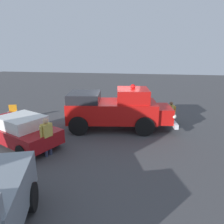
{
  "coord_description": "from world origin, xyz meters",
  "views": [
    {
      "loc": [
        -11.71,
        -1.65,
        4.31
      ],
      "look_at": [
        -0.6,
        0.24,
        0.99
      ],
      "focal_mm": 33.13,
      "sensor_mm": 36.0,
      "label": 1
    }
  ],
  "objects_px": {
    "vintage_fire_truck": "(116,109)",
    "spectator_standing": "(47,134)",
    "classic_hot_rod": "(19,130)",
    "lawn_chair_near_truck": "(171,112)",
    "lawn_chair_spare": "(13,112)",
    "spectator_seated": "(170,111)"
  },
  "relations": [
    {
      "from": "vintage_fire_truck",
      "to": "classic_hot_rod",
      "type": "distance_m",
      "value": 5.13
    },
    {
      "from": "lawn_chair_spare",
      "to": "spectator_seated",
      "type": "relative_size",
      "value": 0.79
    },
    {
      "from": "spectator_standing",
      "to": "spectator_seated",
      "type": "bearing_deg",
      "value": -45.22
    },
    {
      "from": "lawn_chair_spare",
      "to": "spectator_seated",
      "type": "xyz_separation_m",
      "value": [
        1.48,
        -9.89,
        0.11
      ]
    },
    {
      "from": "classic_hot_rod",
      "to": "lawn_chair_near_truck",
      "type": "bearing_deg",
      "value": -57.81
    },
    {
      "from": "classic_hot_rod",
      "to": "lawn_chair_near_truck",
      "type": "relative_size",
      "value": 4.64
    },
    {
      "from": "lawn_chair_spare",
      "to": "spectator_seated",
      "type": "distance_m",
      "value": 10.0
    },
    {
      "from": "lawn_chair_near_truck",
      "to": "spectator_standing",
      "type": "xyz_separation_m",
      "value": [
        -5.55,
        5.64,
        0.37
      ]
    },
    {
      "from": "lawn_chair_spare",
      "to": "spectator_standing",
      "type": "xyz_separation_m",
      "value": [
        -4.0,
        -4.37,
        0.37
      ]
    },
    {
      "from": "lawn_chair_spare",
      "to": "spectator_seated",
      "type": "height_order",
      "value": "spectator_seated"
    },
    {
      "from": "vintage_fire_truck",
      "to": "lawn_chair_near_truck",
      "type": "height_order",
      "value": "vintage_fire_truck"
    },
    {
      "from": "vintage_fire_truck",
      "to": "classic_hot_rod",
      "type": "height_order",
      "value": "vintage_fire_truck"
    },
    {
      "from": "vintage_fire_truck",
      "to": "lawn_chair_spare",
      "type": "relative_size",
      "value": 6.08
    },
    {
      "from": "spectator_seated",
      "to": "spectator_standing",
      "type": "xyz_separation_m",
      "value": [
        -5.48,
        5.52,
        0.27
      ]
    },
    {
      "from": "classic_hot_rod",
      "to": "lawn_chair_near_truck",
      "type": "distance_m",
      "value": 8.85
    },
    {
      "from": "vintage_fire_truck",
      "to": "spectator_standing",
      "type": "distance_m",
      "value": 4.4
    },
    {
      "from": "vintage_fire_truck",
      "to": "spectator_standing",
      "type": "relative_size",
      "value": 3.7
    },
    {
      "from": "classic_hot_rod",
      "to": "spectator_standing",
      "type": "xyz_separation_m",
      "value": [
        -0.83,
        -1.85,
        0.22
      ]
    },
    {
      "from": "spectator_standing",
      "to": "vintage_fire_truck",
      "type": "bearing_deg",
      "value": -32.81
    },
    {
      "from": "classic_hot_rod",
      "to": "lawn_chair_spare",
      "type": "xyz_separation_m",
      "value": [
        3.17,
        2.52,
        -0.16
      ]
    },
    {
      "from": "spectator_standing",
      "to": "lawn_chair_near_truck",
      "type": "bearing_deg",
      "value": -45.49
    },
    {
      "from": "vintage_fire_truck",
      "to": "spectator_seated",
      "type": "distance_m",
      "value": 3.65
    }
  ]
}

